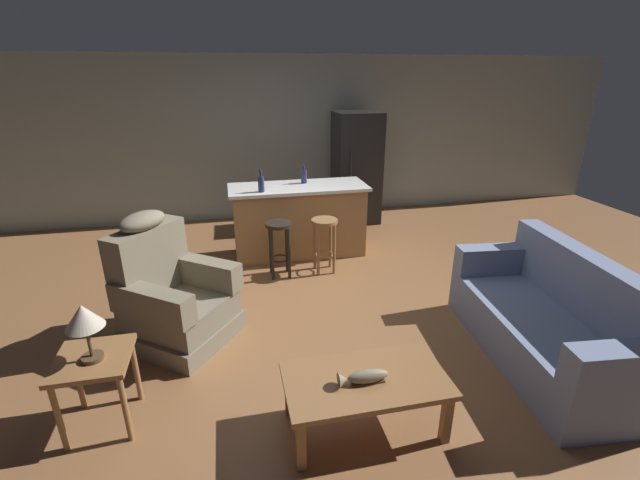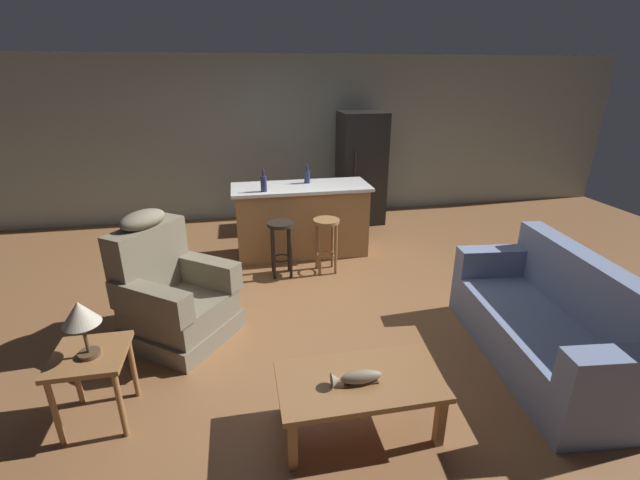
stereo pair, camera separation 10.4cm
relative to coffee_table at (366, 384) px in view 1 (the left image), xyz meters
The scene contains 14 objects.
ground_plane 1.85m from the coffee_table, 87.20° to the left, with size 12.00×12.00×0.00m.
back_wall 5.03m from the coffee_table, 88.97° to the left, with size 12.00×0.05×2.60m.
coffee_table is the anchor object (origin of this frame).
fish_figurine 0.11m from the coffee_table, 130.28° to the right, with size 0.34×0.10×0.10m.
couch 1.84m from the coffee_table, 13.31° to the left, with size 1.03×1.98×0.94m.
recliner_near_lamp 2.00m from the coffee_table, 133.85° to the left, with size 1.18×1.18×1.20m.
end_table 1.84m from the coffee_table, 166.42° to the left, with size 0.48×0.48×0.56m.
table_lamp 1.88m from the coffee_table, 167.17° to the left, with size 0.24×0.24×0.41m.
kitchen_island 3.17m from the coffee_table, 88.39° to the left, with size 1.80×0.70×0.95m.
bar_stool_left 2.55m from the coffee_table, 95.78° to the left, with size 0.32×0.32×0.68m.
bar_stool_right 2.55m from the coffee_table, 83.29° to the left, with size 0.32×0.32×0.68m.
refrigerator 4.57m from the coffee_table, 74.03° to the left, with size 0.70×0.69×1.76m.
bottle_tall_green 3.37m from the coffee_table, 86.66° to the left, with size 0.08×0.08×0.24m.
bottle_short_amber 3.07m from the coffee_table, 97.76° to the left, with size 0.08×0.08×0.28m.
Camera 1 is at (-0.89, -4.02, 2.33)m, focal length 24.00 mm.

